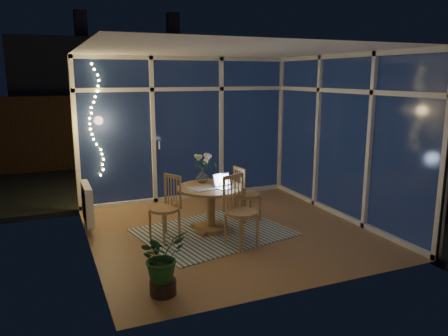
% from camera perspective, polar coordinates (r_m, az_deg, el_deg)
% --- Properties ---
extents(floor, '(4.00, 4.00, 0.00)m').
position_cam_1_polar(floor, '(6.57, 0.85, -8.17)').
color(floor, olive).
rests_on(floor, ground).
extents(ceiling, '(4.00, 4.00, 0.00)m').
position_cam_1_polar(ceiling, '(6.18, 0.92, 15.11)').
color(ceiling, white).
rests_on(ceiling, wall_back).
extents(wall_back, '(4.00, 0.04, 2.60)m').
position_cam_1_polar(wall_back, '(8.10, -4.84, 5.09)').
color(wall_back, silver).
rests_on(wall_back, floor).
extents(wall_front, '(4.00, 0.04, 2.60)m').
position_cam_1_polar(wall_front, '(4.51, 11.14, -0.53)').
color(wall_front, silver).
rests_on(wall_front, floor).
extents(wall_left, '(0.04, 4.00, 2.60)m').
position_cam_1_polar(wall_left, '(5.75, -17.71, 1.78)').
color(wall_left, silver).
rests_on(wall_left, floor).
extents(wall_right, '(0.04, 4.00, 2.60)m').
position_cam_1_polar(wall_right, '(7.27, 15.51, 3.93)').
color(wall_right, silver).
rests_on(wall_right, floor).
extents(window_wall_back, '(4.00, 0.10, 2.60)m').
position_cam_1_polar(window_wall_back, '(8.06, -4.75, 5.06)').
color(window_wall_back, white).
rests_on(window_wall_back, floor).
extents(window_wall_right, '(0.10, 4.00, 2.60)m').
position_cam_1_polar(window_wall_right, '(7.25, 15.26, 3.92)').
color(window_wall_right, white).
rests_on(window_wall_right, floor).
extents(radiator, '(0.10, 0.70, 0.58)m').
position_cam_1_polar(radiator, '(6.83, -17.46, -4.42)').
color(radiator, white).
rests_on(radiator, wall_left).
extents(fairy_lights, '(0.24, 0.10, 1.85)m').
position_cam_1_polar(fairy_lights, '(7.61, -16.54, 5.91)').
color(fairy_lights, '#FFD766').
rests_on(fairy_lights, window_wall_back).
extents(garden_patio, '(12.00, 6.00, 0.10)m').
position_cam_1_polar(garden_patio, '(11.30, -7.03, -0.01)').
color(garden_patio, black).
rests_on(garden_patio, ground).
extents(garden_fence, '(11.00, 0.08, 1.80)m').
position_cam_1_polar(garden_fence, '(11.50, -10.24, 4.95)').
color(garden_fence, '#362013').
rests_on(garden_fence, ground).
extents(neighbour_roof, '(7.00, 3.00, 2.20)m').
position_cam_1_polar(neighbour_roof, '(14.42, -11.94, 11.44)').
color(neighbour_roof, '#33343D').
rests_on(neighbour_roof, ground).
extents(garden_shrubs, '(0.90, 0.90, 0.90)m').
position_cam_1_polar(garden_shrubs, '(9.38, -12.07, 0.54)').
color(garden_shrubs, black).
rests_on(garden_shrubs, ground).
extents(rug, '(2.32, 2.01, 0.01)m').
position_cam_1_polar(rug, '(6.49, -1.38, -8.35)').
color(rug, beige).
rests_on(rug, floor).
extents(dining_table, '(1.17, 1.17, 0.67)m').
position_cam_1_polar(dining_table, '(6.48, -1.72, -5.33)').
color(dining_table, '#AB7F4D').
rests_on(dining_table, floor).
extents(chair_left, '(0.57, 0.57, 0.92)m').
position_cam_1_polar(chair_left, '(6.17, -7.81, -5.14)').
color(chair_left, '#AB7F4D').
rests_on(chair_left, floor).
extents(chair_right, '(0.46, 0.46, 0.89)m').
position_cam_1_polar(chair_right, '(6.89, 3.13, -3.33)').
color(chair_right, '#AB7F4D').
rests_on(chair_right, floor).
extents(chair_front, '(0.56, 0.56, 0.97)m').
position_cam_1_polar(chair_front, '(5.88, 2.31, -5.63)').
color(chair_front, '#AB7F4D').
rests_on(chair_front, floor).
extents(laptop, '(0.35, 0.32, 0.22)m').
position_cam_1_polar(laptop, '(6.28, 0.30, -1.67)').
color(laptop, '#B8B8BD').
rests_on(laptop, dining_table).
extents(flower_vase, '(0.24, 0.24, 0.21)m').
position_cam_1_polar(flower_vase, '(6.62, -2.85, -1.01)').
color(flower_vase, silver).
rests_on(flower_vase, dining_table).
extents(bowl, '(0.18, 0.18, 0.04)m').
position_cam_1_polar(bowl, '(6.66, -0.55, -1.66)').
color(bowl, white).
rests_on(bowl, dining_table).
extents(newspapers, '(0.37, 0.28, 0.01)m').
position_cam_1_polar(newspapers, '(6.29, -2.98, -2.62)').
color(newspapers, silver).
rests_on(newspapers, dining_table).
extents(phone, '(0.12, 0.09, 0.01)m').
position_cam_1_polar(phone, '(6.35, -0.36, -2.47)').
color(phone, black).
rests_on(phone, dining_table).
extents(potted_plant, '(0.68, 0.64, 0.76)m').
position_cam_1_polar(potted_plant, '(4.67, -8.07, -11.87)').
color(potted_plant, '#1A481F').
rests_on(potted_plant, floor).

